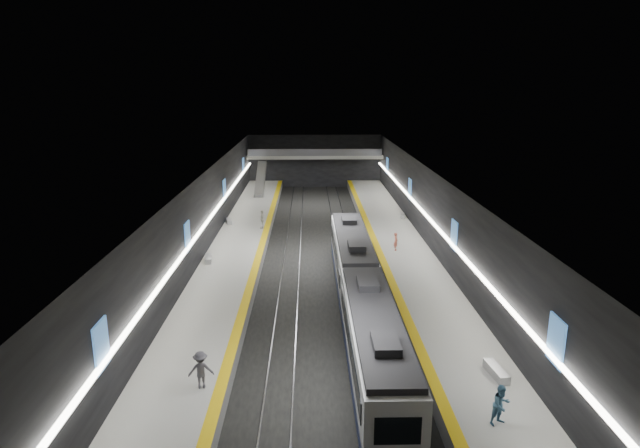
{
  "coord_description": "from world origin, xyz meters",
  "views": [
    {
      "loc": [
        -0.91,
        -46.15,
        15.45
      ],
      "look_at": [
        0.15,
        4.18,
        2.2
      ],
      "focal_mm": 30.0,
      "sensor_mm": 36.0,
      "label": 1
    }
  ],
  "objects_px": {
    "passenger_left_b": "(201,370)",
    "bench_left_far": "(229,221)",
    "train": "(361,290)",
    "escalator": "(261,179)",
    "bench_right_near": "(496,372)",
    "bench_right_far": "(402,216)",
    "passenger_right_b": "(501,405)",
    "bench_left_near": "(208,259)",
    "passenger_right_a": "(396,242)",
    "passenger_left_a": "(262,219)"
  },
  "relations": [
    {
      "from": "bench_left_near",
      "to": "passenger_left_b",
      "type": "height_order",
      "value": "passenger_left_b"
    },
    {
      "from": "escalator",
      "to": "passenger_right_a",
      "type": "xyz_separation_m",
      "value": [
        14.31,
        -26.7,
        -1.09
      ]
    },
    {
      "from": "bench_right_near",
      "to": "bench_right_far",
      "type": "relative_size",
      "value": 1.17
    },
    {
      "from": "bench_left_far",
      "to": "train",
      "type": "bearing_deg",
      "value": -75.8
    },
    {
      "from": "train",
      "to": "bench_left_far",
      "type": "distance_m",
      "value": 25.5
    },
    {
      "from": "escalator",
      "to": "passenger_right_b",
      "type": "distance_m",
      "value": 54.01
    },
    {
      "from": "bench_right_near",
      "to": "bench_right_far",
      "type": "xyz_separation_m",
      "value": [
        0.91,
        33.38,
        -0.04
      ]
    },
    {
      "from": "train",
      "to": "passenger_right_a",
      "type": "xyz_separation_m",
      "value": [
        4.31,
        12.46,
        -0.39
      ]
    },
    {
      "from": "train",
      "to": "bench_left_near",
      "type": "xyz_separation_m",
      "value": [
        -11.9,
        9.78,
        -0.97
      ]
    },
    {
      "from": "bench_left_near",
      "to": "passenger_right_a",
      "type": "bearing_deg",
      "value": 1.1
    },
    {
      "from": "escalator",
      "to": "bench_right_near",
      "type": "height_order",
      "value": "escalator"
    },
    {
      "from": "bench_right_far",
      "to": "passenger_left_a",
      "type": "height_order",
      "value": "passenger_left_a"
    },
    {
      "from": "bench_right_near",
      "to": "passenger_right_a",
      "type": "bearing_deg",
      "value": 87.69
    },
    {
      "from": "escalator",
      "to": "bench_left_far",
      "type": "bearing_deg",
      "value": -96.84
    },
    {
      "from": "bench_right_far",
      "to": "passenger_right_a",
      "type": "xyz_separation_m",
      "value": [
        -2.69,
        -12.13,
        0.6
      ]
    },
    {
      "from": "train",
      "to": "passenger_left_b",
      "type": "bearing_deg",
      "value": -132.35
    },
    {
      "from": "escalator",
      "to": "passenger_right_b",
      "type": "height_order",
      "value": "escalator"
    },
    {
      "from": "passenger_right_a",
      "to": "escalator",
      "type": "bearing_deg",
      "value": 36.17
    },
    {
      "from": "passenger_left_a",
      "to": "bench_left_far",
      "type": "bearing_deg",
      "value": -126.62
    },
    {
      "from": "passenger_right_b",
      "to": "escalator",
      "type": "bearing_deg",
      "value": 81.96
    },
    {
      "from": "escalator",
      "to": "passenger_right_a",
      "type": "relative_size",
      "value": 4.97
    },
    {
      "from": "bench_left_far",
      "to": "passenger_left_b",
      "type": "xyz_separation_m",
      "value": [
        3.28,
        -32.04,
        0.74
      ]
    },
    {
      "from": "train",
      "to": "passenger_left_a",
      "type": "relative_size",
      "value": 15.47
    },
    {
      "from": "bench_right_near",
      "to": "bench_right_far",
      "type": "height_order",
      "value": "bench_right_near"
    },
    {
      "from": "escalator",
      "to": "passenger_left_b",
      "type": "height_order",
      "value": "escalator"
    },
    {
      "from": "train",
      "to": "escalator",
      "type": "xyz_separation_m",
      "value": [
        -10.0,
        39.16,
        0.7
      ]
    },
    {
      "from": "bench_right_near",
      "to": "passenger_right_a",
      "type": "xyz_separation_m",
      "value": [
        -1.78,
        21.26,
        0.56
      ]
    },
    {
      "from": "train",
      "to": "bench_left_near",
      "type": "bearing_deg",
      "value": 140.57
    },
    {
      "from": "passenger_right_a",
      "to": "passenger_left_a",
      "type": "bearing_deg",
      "value": 66.32
    },
    {
      "from": "passenger_left_b",
      "to": "bench_left_far",
      "type": "bearing_deg",
      "value": -92.86
    },
    {
      "from": "bench_right_near",
      "to": "passenger_left_b",
      "type": "relative_size",
      "value": 1.05
    },
    {
      "from": "bench_left_near",
      "to": "bench_left_far",
      "type": "relative_size",
      "value": 1.07
    },
    {
      "from": "train",
      "to": "passenger_left_b",
      "type": "distance_m",
      "value": 12.95
    },
    {
      "from": "escalator",
      "to": "bench_right_far",
      "type": "relative_size",
      "value": 4.69
    },
    {
      "from": "bench_right_far",
      "to": "passenger_right_b",
      "type": "distance_m",
      "value": 37.4
    },
    {
      "from": "bench_left_far",
      "to": "bench_right_far",
      "type": "bearing_deg",
      "value": -7.57
    },
    {
      "from": "bench_right_near",
      "to": "passenger_left_a",
      "type": "relative_size",
      "value": 1.03
    },
    {
      "from": "passenger_right_b",
      "to": "bench_right_near",
      "type": "bearing_deg",
      "value": 49.09
    },
    {
      "from": "bench_right_near",
      "to": "bench_left_near",
      "type": "bearing_deg",
      "value": 126.98
    },
    {
      "from": "bench_right_near",
      "to": "passenger_right_b",
      "type": "distance_m",
      "value": 4.18
    },
    {
      "from": "escalator",
      "to": "bench_left_far",
      "type": "height_order",
      "value": "escalator"
    },
    {
      "from": "train",
      "to": "passenger_left_a",
      "type": "xyz_separation_m",
      "value": [
        -8.22,
        20.18,
        -0.22
      ]
    },
    {
      "from": "train",
      "to": "bench_right_near",
      "type": "xyz_separation_m",
      "value": [
        6.09,
        -8.8,
        -0.95
      ]
    },
    {
      "from": "passenger_left_a",
      "to": "train",
      "type": "bearing_deg",
      "value": 16.78
    },
    {
      "from": "passenger_right_a",
      "to": "bench_right_far",
      "type": "bearing_deg",
      "value": -4.51
    },
    {
      "from": "bench_right_far",
      "to": "passenger_left_a",
      "type": "xyz_separation_m",
      "value": [
        -15.22,
        -4.4,
        0.76
      ]
    },
    {
      "from": "train",
      "to": "bench_left_far",
      "type": "bearing_deg",
      "value": 118.1
    },
    {
      "from": "bench_left_near",
      "to": "passenger_right_a",
      "type": "relative_size",
      "value": 1.16
    },
    {
      "from": "train",
      "to": "passenger_left_b",
      "type": "relative_size",
      "value": 15.72
    },
    {
      "from": "bench_right_near",
      "to": "escalator",
      "type": "bearing_deg",
      "value": 101.46
    }
  ]
}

